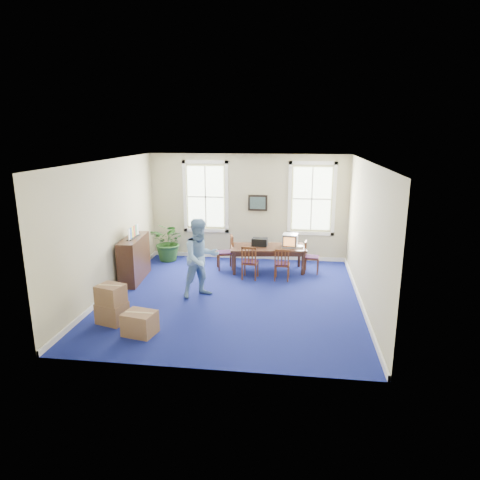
# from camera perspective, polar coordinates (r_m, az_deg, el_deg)

# --- Properties ---
(floor) EXTENTS (6.50, 6.50, 0.00)m
(floor) POSITION_cam_1_polar(r_m,az_deg,el_deg) (10.33, -0.99, -7.54)
(floor) COLOR navy
(floor) RESTS_ON ground
(ceiling) EXTENTS (6.50, 6.50, 0.00)m
(ceiling) POSITION_cam_1_polar(r_m,az_deg,el_deg) (9.60, -1.07, 10.47)
(ceiling) COLOR white
(ceiling) RESTS_ON ground
(wall_back) EXTENTS (6.50, 0.00, 6.50)m
(wall_back) POSITION_cam_1_polar(r_m,az_deg,el_deg) (13.00, 1.07, 4.38)
(wall_back) COLOR #BDB38B
(wall_back) RESTS_ON ground
(wall_front) EXTENTS (6.50, 0.00, 6.50)m
(wall_front) POSITION_cam_1_polar(r_m,az_deg,el_deg) (6.77, -5.06, -5.11)
(wall_front) COLOR #BDB38B
(wall_front) RESTS_ON ground
(wall_left) EXTENTS (0.00, 6.50, 6.50)m
(wall_left) POSITION_cam_1_polar(r_m,az_deg,el_deg) (10.69, -17.15, 1.56)
(wall_left) COLOR #BDB38B
(wall_left) RESTS_ON ground
(wall_right) EXTENTS (0.00, 6.50, 6.50)m
(wall_right) POSITION_cam_1_polar(r_m,az_deg,el_deg) (9.87, 16.47, 0.58)
(wall_right) COLOR #BDB38B
(wall_right) RESTS_ON ground
(baseboard_back) EXTENTS (6.00, 0.04, 0.12)m
(baseboard_back) POSITION_cam_1_polar(r_m,az_deg,el_deg) (13.33, 1.03, -2.18)
(baseboard_back) COLOR white
(baseboard_back) RESTS_ON ground
(baseboard_left) EXTENTS (0.04, 6.50, 0.12)m
(baseboard_left) POSITION_cam_1_polar(r_m,az_deg,el_deg) (11.11, -16.42, -6.21)
(baseboard_left) COLOR white
(baseboard_left) RESTS_ON ground
(baseboard_right) EXTENTS (0.04, 6.50, 0.12)m
(baseboard_right) POSITION_cam_1_polar(r_m,az_deg,el_deg) (10.33, 15.70, -7.75)
(baseboard_right) COLOR white
(baseboard_right) RESTS_ON ground
(window_left) EXTENTS (1.40, 0.12, 2.20)m
(window_left) POSITION_cam_1_polar(r_m,az_deg,el_deg) (13.14, -4.60, 5.77)
(window_left) COLOR white
(window_left) RESTS_ON ground
(window_right) EXTENTS (1.40, 0.12, 2.20)m
(window_right) POSITION_cam_1_polar(r_m,az_deg,el_deg) (12.87, 9.54, 5.43)
(window_right) COLOR white
(window_right) RESTS_ON ground
(wall_picture) EXTENTS (0.58, 0.06, 0.48)m
(wall_picture) POSITION_cam_1_polar(r_m,az_deg,el_deg) (12.90, 2.38, 4.97)
(wall_picture) COLOR black
(wall_picture) RESTS_ON ground
(conference_table) EXTENTS (2.18, 1.19, 0.71)m
(conference_table) POSITION_cam_1_polar(r_m,az_deg,el_deg) (12.09, 3.72, -2.49)
(conference_table) COLOR #3E2316
(conference_table) RESTS_ON ground
(crt_tv) EXTENTS (0.45, 0.48, 0.37)m
(crt_tv) POSITION_cam_1_polar(r_m,az_deg,el_deg) (11.97, 6.71, -0.06)
(crt_tv) COLOR #B7B7BC
(crt_tv) RESTS_ON conference_table
(game_console) EXTENTS (0.17, 0.21, 0.05)m
(game_console) POSITION_cam_1_polar(r_m,az_deg,el_deg) (11.97, 8.04, -0.89)
(game_console) COLOR white
(game_console) RESTS_ON conference_table
(equipment_bag) EXTENTS (0.45, 0.31, 0.22)m
(equipment_bag) POSITION_cam_1_polar(r_m,az_deg,el_deg) (12.03, 2.65, -0.28)
(equipment_bag) COLOR black
(equipment_bag) RESTS_ON conference_table
(chair_near_left) EXTENTS (0.45, 0.45, 0.92)m
(chair_near_left) POSITION_cam_1_polar(r_m,az_deg,el_deg) (11.42, 1.36, -2.93)
(chair_near_left) COLOR brown
(chair_near_left) RESTS_ON ground
(chair_near_right) EXTENTS (0.41, 0.41, 0.88)m
(chair_near_right) POSITION_cam_1_polar(r_m,az_deg,el_deg) (11.37, 5.63, -3.17)
(chair_near_right) COLOR brown
(chair_near_right) RESTS_ON ground
(chair_end_left) EXTENTS (0.55, 0.55, 0.98)m
(chair_end_left) POSITION_cam_1_polar(r_m,az_deg,el_deg) (12.19, -2.04, -1.67)
(chair_end_left) COLOR brown
(chair_end_left) RESTS_ON ground
(chair_end_right) EXTENTS (0.44, 0.44, 0.89)m
(chair_end_right) POSITION_cam_1_polar(r_m,az_deg,el_deg) (12.05, 9.57, -2.25)
(chair_end_right) COLOR brown
(chair_end_right) RESTS_ON ground
(man) EXTENTS (1.17, 1.13, 1.89)m
(man) POSITION_cam_1_polar(r_m,az_deg,el_deg) (10.11, -5.24, -2.42)
(man) COLOR #769EC9
(man) RESTS_ON ground
(credenza) EXTENTS (0.56, 1.57, 1.21)m
(credenza) POSITION_cam_1_polar(r_m,az_deg,el_deg) (11.61, -13.92, -2.31)
(credenza) COLOR #3E2316
(credenza) RESTS_ON ground
(brochure_rack) EXTENTS (0.17, 0.73, 0.32)m
(brochure_rack) POSITION_cam_1_polar(r_m,az_deg,el_deg) (11.41, -14.05, 1.36)
(brochure_rack) COLOR #99999E
(brochure_rack) RESTS_ON credenza
(potted_plant) EXTENTS (1.30, 1.20, 1.19)m
(potted_plant) POSITION_cam_1_polar(r_m,az_deg,el_deg) (13.11, -9.41, -0.22)
(potted_plant) COLOR #224B1A
(potted_plant) RESTS_ON ground
(cardboard_boxes) EXTENTS (1.88, 1.88, 0.86)m
(cardboard_boxes) POSITION_cam_1_polar(r_m,az_deg,el_deg) (9.24, -15.27, -7.92)
(cardboard_boxes) COLOR #896142
(cardboard_boxes) RESTS_ON ground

